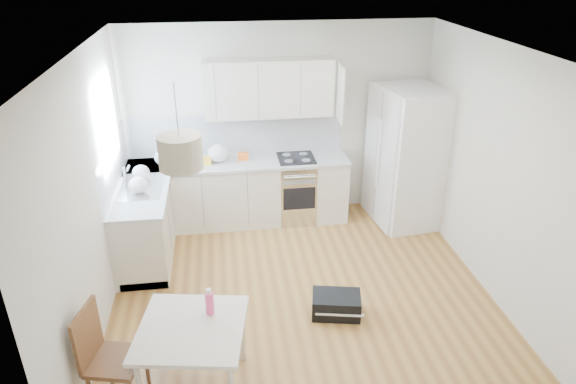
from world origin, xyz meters
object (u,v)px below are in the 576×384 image
object	(u,v)px
refrigerator	(408,157)
dining_chair	(116,359)
dining_table	(192,334)
gym_bag	(336,305)

from	to	relation	value
refrigerator	dining_chair	size ratio (longest dim) A/B	1.96
dining_table	gym_bag	bearing A→B (deg)	39.61
refrigerator	dining_chair	xyz separation A→B (m)	(-3.49, -2.85, -0.47)
dining_table	refrigerator	bearing A→B (deg)	53.89
dining_table	gym_bag	distance (m)	1.75
gym_bag	dining_table	bearing A→B (deg)	-138.30
refrigerator	dining_table	world-z (taller)	refrigerator
dining_chair	dining_table	bearing A→B (deg)	19.48
refrigerator	dining_chair	bearing A→B (deg)	-148.23
dining_chair	gym_bag	distance (m)	2.30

